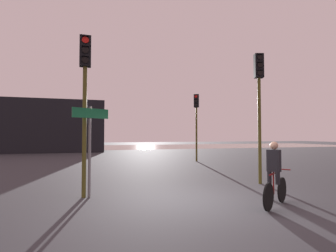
{
  "coord_description": "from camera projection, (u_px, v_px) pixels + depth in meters",
  "views": [
    {
      "loc": [
        -2.85,
        -6.47,
        1.78
      ],
      "look_at": [
        0.5,
        5.0,
        2.2
      ],
      "focal_mm": 28.0,
      "sensor_mm": 36.0,
      "label": 1
    }
  ],
  "objects": [
    {
      "name": "water_strip",
      "position": [
        111.0,
        147.0,
        39.09
      ],
      "size": [
        80.0,
        16.0,
        0.01
      ],
      "primitive_type": "cube",
      "color": "#9E937F",
      "rests_on": "ground"
    },
    {
      "name": "direction_sign_post",
      "position": [
        90.0,
        138.0,
        7.51
      ],
      "size": [
        1.0,
        0.51,
        2.6
      ],
      "rotation": [
        0.0,
        0.0,
        3.6
      ],
      "color": "slate",
      "rests_on": "ground"
    },
    {
      "name": "ground_plane",
      "position": [
        203.0,
        202.0,
        6.94
      ],
      "size": [
        120.0,
        120.0,
        0.0
      ],
      "primitive_type": "plane",
      "color": "#333338"
    },
    {
      "name": "traffic_light_near_right",
      "position": [
        259.0,
        94.0,
        9.71
      ],
      "size": [
        0.38,
        0.39,
        4.81
      ],
      "rotation": [
        0.0,
        0.0,
        2.84
      ],
      "color": "#4C4719",
      "rests_on": "ground"
    },
    {
      "name": "traffic_light_far_right",
      "position": [
        196.0,
        115.0,
        17.91
      ],
      "size": [
        0.4,
        0.42,
        4.59
      ],
      "rotation": [
        0.0,
        0.0,
        2.56
      ],
      "color": "#4C4719",
      "rests_on": "ground"
    },
    {
      "name": "distant_building",
      "position": [
        44.0,
        126.0,
        27.44
      ],
      "size": [
        12.22,
        4.0,
        5.44
      ],
      "primitive_type": "cube",
      "color": "black",
      "rests_on": "ground"
    },
    {
      "name": "traffic_light_near_left",
      "position": [
        85.0,
        85.0,
        7.58
      ],
      "size": [
        0.33,
        0.34,
        4.67
      ],
      "rotation": [
        0.0,
        0.0,
        3.17
      ],
      "color": "#4C4719",
      "rests_on": "ground"
    },
    {
      "name": "cyclist",
      "position": [
        275.0,
        174.0,
        6.5
      ],
      "size": [
        1.44,
        0.99,
        1.62
      ],
      "rotation": [
        0.0,
        0.0,
        -0.98
      ],
      "color": "black",
      "rests_on": "ground"
    }
  ]
}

